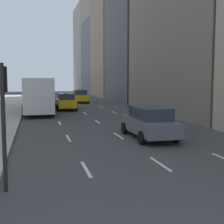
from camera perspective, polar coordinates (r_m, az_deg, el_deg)
name	(u,v)px	position (r m, az deg, el deg)	size (l,w,h in m)	color
lane_markings	(91,117)	(26.18, -3.94, -0.91)	(5.72, 56.00, 0.01)	white
building_row_right	(136,6)	(45.68, 4.38, 18.75)	(6.00, 86.03, 34.02)	#A89E89
taxi_lead	(80,96)	(42.34, -5.91, 2.90)	(2.02, 4.40, 1.87)	yellow
taxi_second	(66,101)	(32.50, -8.43, 1.93)	(2.02, 4.40, 1.87)	yellow
sedan_black_near	(149,122)	(16.79, 6.75, -1.85)	(2.02, 4.90, 1.71)	#565B66
city_bus	(38,93)	(30.95, -13.41, 3.31)	(2.80, 11.61, 3.25)	silver
traffic_light_pole	(3,106)	(9.16, -19.28, 1.01)	(0.24, 0.42, 3.60)	black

